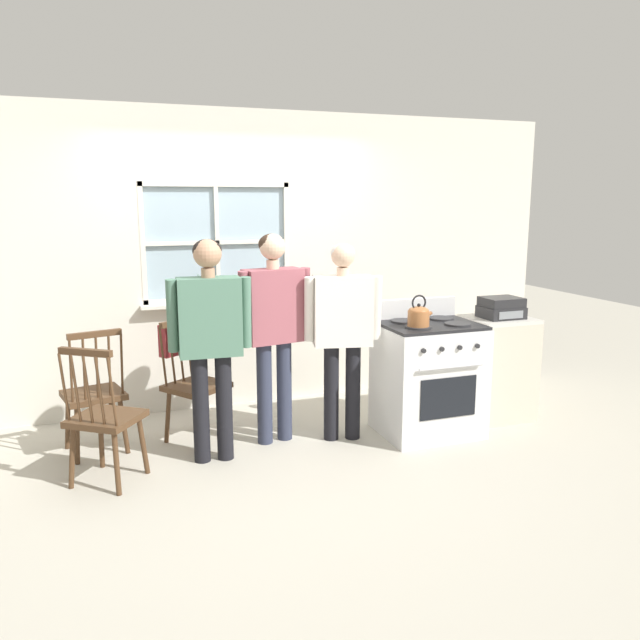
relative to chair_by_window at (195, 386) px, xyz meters
name	(u,v)px	position (x,y,z in m)	size (l,w,h in m)	color
ground_plane	(277,459)	(0.51, -0.59, -0.45)	(16.00, 16.00, 0.00)	#B2AD9E
wall_back	(235,263)	(0.52, 0.81, 0.89)	(6.40, 0.16, 2.70)	silver
chair_by_window	(195,386)	(0.00, 0.00, 0.00)	(0.57, 0.57, 0.98)	#4C331E
chair_near_wall	(104,419)	(-0.69, -0.57, 0.00)	(0.57, 0.57, 0.98)	#4C331E
chair_center_cluster	(94,396)	(-0.75, 0.00, 0.00)	(0.50, 0.49, 0.98)	#4C331E
person_elderly_left	(210,329)	(0.06, -0.44, 0.55)	(0.60, 0.24, 1.64)	black
person_teen_center	(273,318)	(0.59, -0.23, 0.56)	(0.61, 0.29, 1.65)	#2D3347
person_adult_right	(343,324)	(1.12, -0.37, 0.50)	(0.62, 0.30, 1.58)	black
stove	(428,377)	(1.83, -0.47, 0.02)	(0.78, 0.68, 1.08)	silver
kettle	(419,315)	(1.66, -0.60, 0.57)	(0.21, 0.17, 0.25)	#A86638
potted_plant	(198,294)	(0.16, 0.72, 0.63)	(0.16, 0.16, 0.27)	#935B3D
handbag	(173,339)	(-0.13, 0.19, 0.35)	(0.25, 0.25, 0.31)	maroon
side_counter	(496,368)	(2.59, -0.33, 0.00)	(0.55, 0.50, 0.90)	beige
stereo	(501,308)	(2.59, -0.35, 0.54)	(0.34, 0.29, 0.18)	#232326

